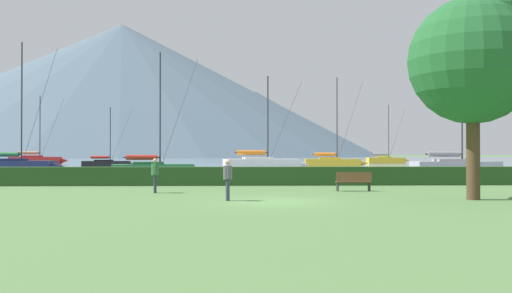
% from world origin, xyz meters
% --- Properties ---
extents(ground_plane, '(1000.00, 1000.00, 0.00)m').
position_xyz_m(ground_plane, '(0.00, 0.00, 0.00)').
color(ground_plane, '#517A42').
extents(harbor_water, '(320.00, 246.00, 0.00)m').
position_xyz_m(harbor_water, '(0.00, 137.00, 0.00)').
color(harbor_water, gray).
rests_on(harbor_water, ground_plane).
extents(hedge_line, '(80.00, 1.20, 1.09)m').
position_xyz_m(hedge_line, '(0.00, 11.00, 0.54)').
color(hedge_line, '#284C23').
rests_on(hedge_line, ground_plane).
extents(sailboat_slip_0, '(8.40, 3.01, 11.91)m').
position_xyz_m(sailboat_slip_0, '(11.34, 50.94, 0.70)').
color(sailboat_slip_0, gold).
rests_on(sailboat_slip_0, harbor_water).
extents(sailboat_slip_1, '(7.55, 3.24, 10.01)m').
position_xyz_m(sailboat_slip_1, '(-7.99, 22.81, 0.62)').
color(sailboat_slip_1, '#236B38').
rests_on(sailboat_slip_1, harbor_water).
extents(sailboat_slip_2, '(8.66, 2.87, 9.88)m').
position_xyz_m(sailboat_slip_2, '(17.95, 26.36, 0.71)').
color(sailboat_slip_2, '#9E9EA3').
rests_on(sailboat_slip_2, harbor_water).
extents(sailboat_slip_3, '(9.47, 3.87, 11.51)m').
position_xyz_m(sailboat_slip_3, '(-34.93, 71.87, 0.77)').
color(sailboat_slip_3, red).
rests_on(sailboat_slip_3, harbor_water).
extents(sailboat_slip_5, '(8.54, 2.80, 12.69)m').
position_xyz_m(sailboat_slip_5, '(-22.77, 32.62, 0.72)').
color(sailboat_slip_5, navy).
rests_on(sailboat_slip_5, harbor_water).
extents(sailboat_slip_6, '(9.44, 3.93, 10.16)m').
position_xyz_m(sailboat_slip_6, '(1.37, 37.31, 0.76)').
color(sailboat_slip_6, white).
rests_on(sailboat_slip_6, harbor_water).
extents(sailboat_slip_7, '(6.61, 2.04, 7.69)m').
position_xyz_m(sailboat_slip_7, '(-17.73, 48.43, 0.54)').
color(sailboat_slip_7, black).
rests_on(sailboat_slip_7, harbor_water).
extents(sailboat_slip_8, '(7.82, 2.35, 10.86)m').
position_xyz_m(sailboat_slip_8, '(26.23, 79.72, 0.66)').
color(sailboat_slip_8, gold).
rests_on(sailboat_slip_8, harbor_water).
extents(park_bench_near_path, '(1.76, 0.58, 0.95)m').
position_xyz_m(park_bench_near_path, '(4.43, 5.65, 0.53)').
color(park_bench_near_path, brown).
rests_on(park_bench_near_path, ground_plane).
extents(person_seated_viewer, '(0.36, 0.57, 1.65)m').
position_xyz_m(person_seated_viewer, '(-1.74, 0.39, 0.97)').
color(person_seated_viewer, '#2D3347').
rests_on(person_seated_viewer, ground_plane).
extents(person_standing_walker, '(0.36, 0.57, 1.65)m').
position_xyz_m(person_standing_walker, '(-5.27, 4.80, 0.97)').
color(person_standing_walker, '#2D3347').
rests_on(person_standing_walker, ground_plane).
extents(park_tree, '(5.18, 5.18, 8.92)m').
position_xyz_m(park_tree, '(8.41, 0.50, 5.99)').
color(park_tree, '#4C3823').
rests_on(park_tree, ground_plane).
extents(distant_hill_central_peak, '(180.58, 180.58, 51.30)m').
position_xyz_m(distant_hill_central_peak, '(12.60, 418.24, 25.65)').
color(distant_hill_central_peak, '#425666').
rests_on(distant_hill_central_peak, ground_plane).
extents(distant_hill_east_ridge, '(307.90, 307.90, 80.84)m').
position_xyz_m(distant_hill_east_ridge, '(-71.75, 318.41, 40.42)').
color(distant_hill_east_ridge, '#4C6070').
rests_on(distant_hill_east_ridge, ground_plane).
extents(distant_hill_far_shoulder, '(328.66, 328.66, 43.80)m').
position_xyz_m(distant_hill_far_shoulder, '(-140.98, 324.63, 21.90)').
color(distant_hill_far_shoulder, '#425666').
rests_on(distant_hill_far_shoulder, ground_plane).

